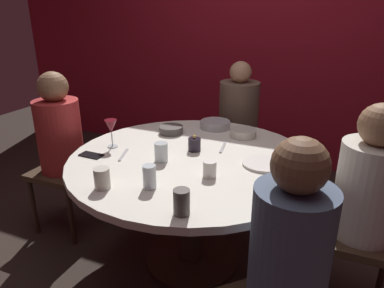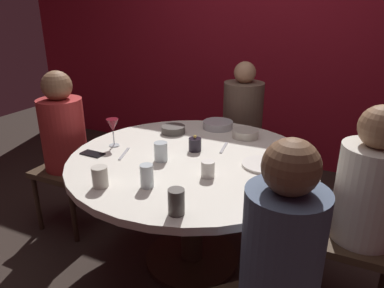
{
  "view_description": "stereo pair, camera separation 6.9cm",
  "coord_description": "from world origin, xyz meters",
  "views": [
    {
      "loc": [
        0.75,
        -1.75,
        1.55
      ],
      "look_at": [
        0.0,
        0.0,
        0.81
      ],
      "focal_mm": 33.29,
      "sensor_mm": 36.0,
      "label": 1
    },
    {
      "loc": [
        0.82,
        -1.72,
        1.55
      ],
      "look_at": [
        0.0,
        0.0,
        0.81
      ],
      "focal_mm": 33.29,
      "sensor_mm": 36.0,
      "label": 2
    }
  ],
  "objects": [
    {
      "name": "wine_glass",
      "position": [
        -0.52,
        -0.05,
        0.86
      ],
      "size": [
        0.08,
        0.08,
        0.18
      ],
      "color": "silver",
      "rests_on": "dining_table"
    },
    {
      "name": "seated_diner_back",
      "position": [
        0.0,
        0.96,
        0.71
      ],
      "size": [
        0.4,
        0.4,
        1.16
      ],
      "rotation": [
        0.0,
        0.0,
        4.71
      ],
      "color": "#3F2D1E",
      "rests_on": "ground"
    },
    {
      "name": "back_wall",
      "position": [
        0.0,
        1.85,
        1.3
      ],
      "size": [
        6.0,
        0.1,
        2.6
      ],
      "primitive_type": "cube",
      "color": "maroon",
      "rests_on": "ground"
    },
    {
      "name": "seated_diner_front_right",
      "position": [
        0.66,
        -0.66,
        0.72
      ],
      "size": [
        0.57,
        0.57,
        1.17
      ],
      "rotation": [
        0.0,
        0.0,
        2.36
      ],
      "color": "#3F2D1E",
      "rests_on": "ground"
    },
    {
      "name": "bowl_salad_center",
      "position": [
        -0.3,
        0.33,
        0.76
      ],
      "size": [
        0.17,
        0.17,
        0.05
      ],
      "primitive_type": "cylinder",
      "color": "#4C4742",
      "rests_on": "dining_table"
    },
    {
      "name": "cup_near_candle",
      "position": [
        -0.24,
        -0.52,
        0.78
      ],
      "size": [
        0.08,
        0.08,
        0.1
      ],
      "primitive_type": "cylinder",
      "color": "beige",
      "rests_on": "dining_table"
    },
    {
      "name": "bowl_serving_large",
      "position": [
        -0.06,
        0.55,
        0.76
      ],
      "size": [
        0.22,
        0.22,
        0.05
      ],
      "primitive_type": "cylinder",
      "color": "#B7B7BC",
      "rests_on": "dining_table"
    },
    {
      "name": "dining_table",
      "position": [
        0.0,
        0.0,
        0.6
      ],
      "size": [
        1.43,
        1.43,
        0.73
      ],
      "color": "silver",
      "rests_on": "ground"
    },
    {
      "name": "bowl_small_white",
      "position": [
        0.18,
        0.45,
        0.76
      ],
      "size": [
        0.17,
        0.17,
        0.05
      ],
      "primitive_type": "cylinder",
      "color": "beige",
      "rests_on": "dining_table"
    },
    {
      "name": "cup_far_edge",
      "position": [
        -0.14,
        -0.12,
        0.79
      ],
      "size": [
        0.08,
        0.08,
        0.11
      ],
      "primitive_type": "cylinder",
      "color": "silver",
      "rests_on": "dining_table"
    },
    {
      "name": "dinner_plate",
      "position": [
        0.41,
        0.05,
        0.74
      ],
      "size": [
        0.24,
        0.24,
        0.01
      ],
      "primitive_type": "cylinder",
      "color": "silver",
      "rests_on": "dining_table"
    },
    {
      "name": "cup_center_front",
      "position": [
        0.2,
        -0.58,
        0.79
      ],
      "size": [
        0.07,
        0.07,
        0.11
      ],
      "primitive_type": "cylinder",
      "color": "#4C4742",
      "rests_on": "dining_table"
    },
    {
      "name": "cup_by_right_diner",
      "position": [
        -0.04,
        -0.43,
        0.79
      ],
      "size": [
        0.06,
        0.06,
        0.12
      ],
      "primitive_type": "cylinder",
      "color": "silver",
      "rests_on": "dining_table"
    },
    {
      "name": "candle_holder",
      "position": [
        -0.02,
        0.09,
        0.77
      ],
      "size": [
        0.08,
        0.08,
        0.1
      ],
      "color": "black",
      "rests_on": "dining_table"
    },
    {
      "name": "fork_near_plate",
      "position": [
        -0.38,
        -0.14,
        0.74
      ],
      "size": [
        0.07,
        0.18,
        0.01
      ],
      "primitive_type": "cube",
      "rotation": [
        0.0,
        0.0,
        0.32
      ],
      "color": "#B7B7BC",
      "rests_on": "dining_table"
    },
    {
      "name": "ground_plane",
      "position": [
        0.0,
        0.0,
        0.0
      ],
      "size": [
        8.0,
        8.0,
        0.0
      ],
      "primitive_type": "plane",
      "color": "#2D231E"
    },
    {
      "name": "cup_by_left_diner",
      "position": [
        0.19,
        -0.2,
        0.78
      ],
      "size": [
        0.07,
        0.07,
        0.09
      ],
      "primitive_type": "cylinder",
      "color": "silver",
      "rests_on": "dining_table"
    },
    {
      "name": "cell_phone",
      "position": [
        -0.55,
        -0.22,
        0.74
      ],
      "size": [
        0.14,
        0.07,
        0.01
      ],
      "primitive_type": "cube",
      "rotation": [
        0.0,
        0.0,
        4.68
      ],
      "color": "black",
      "rests_on": "dining_table"
    },
    {
      "name": "seated_diner_right",
      "position": [
        0.94,
        0.0,
        0.71
      ],
      "size": [
        0.4,
        0.4,
        1.15
      ],
      "rotation": [
        0.0,
        0.0,
        3.14
      ],
      "color": "#3F2D1E",
      "rests_on": "ground"
    },
    {
      "name": "seated_diner_left",
      "position": [
        -0.99,
        0.0,
        0.72
      ],
      "size": [
        0.4,
        0.4,
        1.16
      ],
      "rotation": [
        0.0,
        0.0,
        6.28
      ],
      "color": "#3F2D1E",
      "rests_on": "ground"
    },
    {
      "name": "knife_near_plate",
      "position": [
        0.12,
        0.21,
        0.74
      ],
      "size": [
        0.04,
        0.18,
        0.01
      ],
      "primitive_type": "cube",
      "rotation": [
        0.0,
        0.0,
        0.16
      ],
      "color": "#B7B7BC",
      "rests_on": "dining_table"
    }
  ]
}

